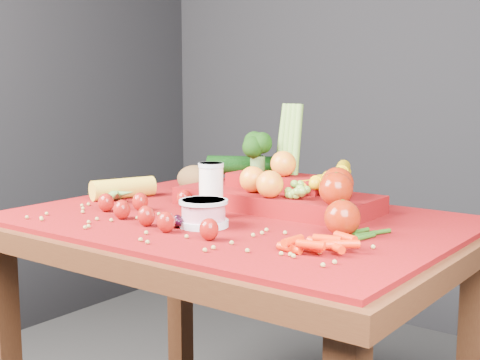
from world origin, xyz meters
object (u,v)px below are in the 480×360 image
Objects in this scene: yogurt_bowl at (204,212)px; produce_mound at (285,187)px; milk_glass at (211,188)px; table at (235,260)px.

produce_mound is (0.04, 0.28, 0.03)m from yogurt_bowl.
milk_glass is at bearing 119.68° from yogurt_bowl.
yogurt_bowl reaches higher than table.
yogurt_bowl is at bearing -87.04° from table.
produce_mound reaches higher than milk_glass.
table is 0.19m from yogurt_bowl.
yogurt_bowl is (0.05, -0.09, -0.04)m from milk_glass.
table is 0.19m from milk_glass.
table is 0.23m from produce_mound.
milk_glass is (-0.04, -0.04, 0.18)m from table.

